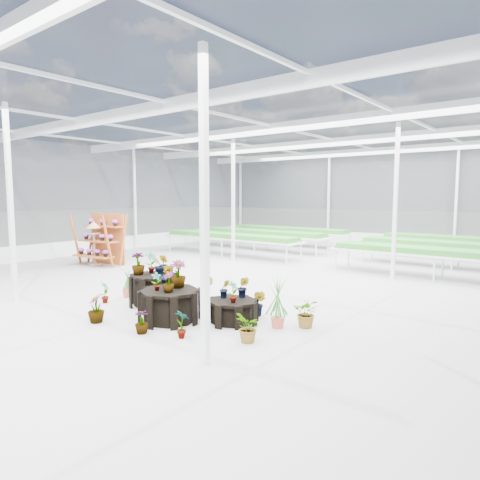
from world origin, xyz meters
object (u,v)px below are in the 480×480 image
Objects in this scene: plinth_tall at (153,290)px; plinth_low at (232,311)px; plinth_mid at (170,306)px; shelf_rack at (99,240)px; bird_table at (94,243)px.

plinth_tall is 2.21m from plinth_low.
plinth_tall reaches higher than plinth_low.
plinth_low is (1.00, 0.70, -0.09)m from plinth_mid.
plinth_low is at bearing 34.99° from plinth_mid.
shelf_rack is (-7.95, 2.37, 0.69)m from plinth_low.
plinth_low is (2.20, 0.10, -0.13)m from plinth_tall.
shelf_rack is at bearing 163.41° from plinth_low.
plinth_tall is 0.66× the size of bird_table.
bird_table is (-5.87, 2.34, 0.43)m from plinth_tall.
plinth_mid is 0.76× the size of bird_table.
plinth_mid is at bearing -145.01° from plinth_low.
bird_table is (-7.07, 2.94, 0.46)m from plinth_mid.
shelf_rack reaches higher than bird_table.
plinth_mid is at bearing -26.57° from plinth_tall.
plinth_low is at bearing 2.60° from plinth_tall.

